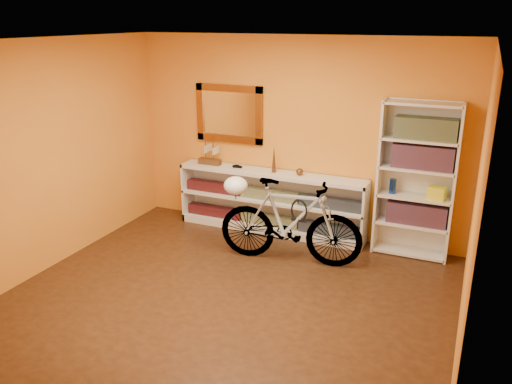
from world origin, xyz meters
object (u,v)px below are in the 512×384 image
at_px(bicycle, 290,222).
at_px(helmet, 236,186).
at_px(console_unit, 271,202).
at_px(bookcase, 416,181).

height_order(bicycle, helmet, bicycle).
distance_m(console_unit, bicycle, 0.96).
relative_size(bookcase, bicycle, 1.09).
distance_m(bicycle, helmet, 0.77).
height_order(bookcase, helmet, bookcase).
bearing_deg(console_unit, bicycle, -54.18).
bearing_deg(bookcase, helmet, -155.34).
relative_size(console_unit, helmet, 8.98).
bearing_deg(helmet, bookcase, 24.66).
relative_size(bicycle, helmet, 6.04).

